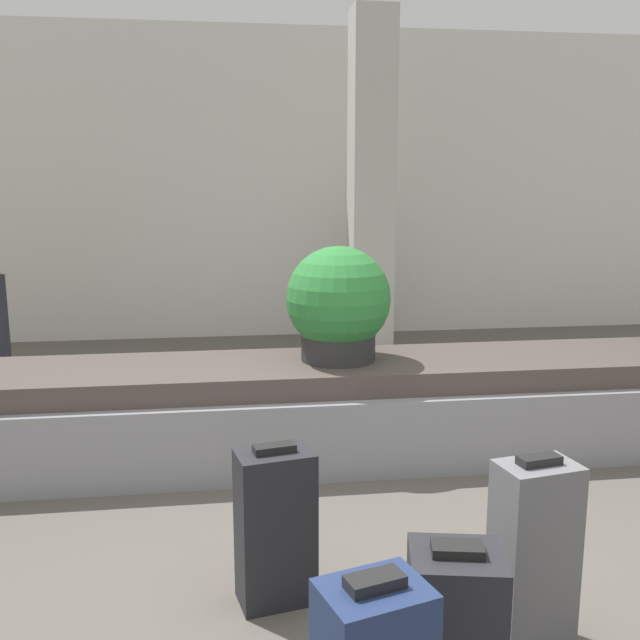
{
  "coord_description": "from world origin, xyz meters",
  "views": [
    {
      "loc": [
        -0.57,
        -2.5,
        1.62
      ],
      "look_at": [
        0.0,
        1.58,
        0.83
      ],
      "focal_mm": 40.0,
      "sensor_mm": 36.0,
      "label": 1
    }
  ],
  "objects_px": {
    "potted_plant_2": "(338,305)",
    "suitcase_3": "(454,631)",
    "suitcase_5": "(275,527)",
    "pillar": "(371,186)",
    "suitcase_1": "(533,556)"
  },
  "relations": [
    {
      "from": "suitcase_3",
      "to": "suitcase_5",
      "type": "bearing_deg",
      "value": 138.66
    },
    {
      "from": "suitcase_3",
      "to": "potted_plant_2",
      "type": "xyz_separation_m",
      "value": [
        -0.0,
        2.21,
        0.65
      ]
    },
    {
      "from": "pillar",
      "to": "suitcase_1",
      "type": "height_order",
      "value": "pillar"
    },
    {
      "from": "suitcase_5",
      "to": "potted_plant_2",
      "type": "height_order",
      "value": "potted_plant_2"
    },
    {
      "from": "pillar",
      "to": "suitcase_1",
      "type": "relative_size",
      "value": 4.47
    },
    {
      "from": "pillar",
      "to": "potted_plant_2",
      "type": "height_order",
      "value": "pillar"
    },
    {
      "from": "suitcase_1",
      "to": "pillar",
      "type": "bearing_deg",
      "value": 75.08
    },
    {
      "from": "suitcase_3",
      "to": "potted_plant_2",
      "type": "distance_m",
      "value": 2.3
    },
    {
      "from": "pillar",
      "to": "potted_plant_2",
      "type": "distance_m",
      "value": 2.83
    },
    {
      "from": "suitcase_3",
      "to": "suitcase_1",
      "type": "bearing_deg",
      "value": 46.64
    },
    {
      "from": "potted_plant_2",
      "to": "suitcase_3",
      "type": "bearing_deg",
      "value": -89.92
    },
    {
      "from": "suitcase_5",
      "to": "suitcase_1",
      "type": "bearing_deg",
      "value": -36.3
    },
    {
      "from": "suitcase_1",
      "to": "suitcase_5",
      "type": "height_order",
      "value": "suitcase_1"
    },
    {
      "from": "pillar",
      "to": "suitcase_5",
      "type": "height_order",
      "value": "pillar"
    },
    {
      "from": "suitcase_5",
      "to": "potted_plant_2",
      "type": "xyz_separation_m",
      "value": [
        0.5,
        1.54,
        0.6
      ]
    }
  ]
}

